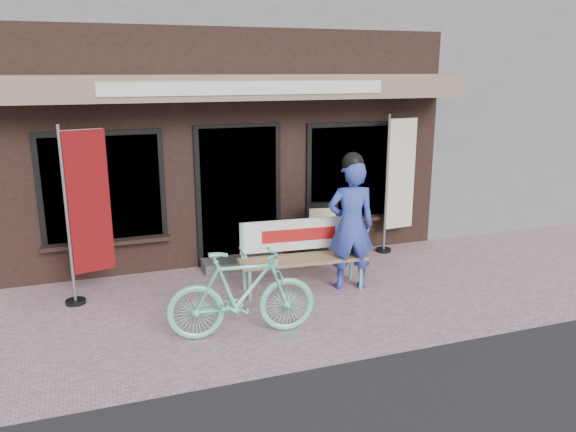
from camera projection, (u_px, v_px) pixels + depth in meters
name	position (u px, v px, depth m)	size (l,w,h in m)	color
ground	(280.00, 310.00, 7.19)	(70.00, 70.00, 0.00)	#B1878F
storefront	(198.00, 70.00, 10.96)	(7.00, 6.77, 6.00)	black
neighbor_right_near	(526.00, 78.00, 14.25)	(10.00, 7.00, 5.60)	slate
bench	(301.00, 249.00, 7.84)	(1.81, 0.60, 0.96)	#73E0C3
person	(351.00, 223.00, 7.73)	(0.73, 0.55, 1.93)	#3245AD
bicycle	(242.00, 294.00, 6.40)	(0.49, 1.72, 1.03)	#73E0C3
nobori_red	(86.00, 212.00, 7.23)	(0.70, 0.31, 2.35)	gray
nobori_cream	(398.00, 182.00, 9.32)	(0.68, 0.28, 2.31)	gray
menu_stand	(322.00, 232.00, 8.85)	(0.50, 0.20, 0.99)	black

